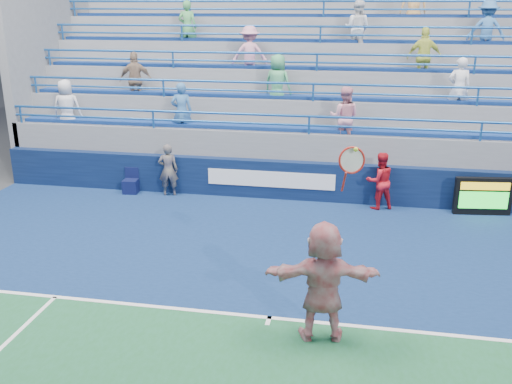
% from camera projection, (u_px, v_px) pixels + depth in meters
% --- Properties ---
extents(ground, '(120.00, 120.00, 0.00)m').
position_uv_depth(ground, '(269.00, 319.00, 10.06)').
color(ground, '#333538').
extents(sponsor_wall, '(18.00, 0.32, 1.10)m').
position_uv_depth(sponsor_wall, '(307.00, 181.00, 15.94)').
color(sponsor_wall, '#091534').
rests_on(sponsor_wall, ground).
extents(bleacher_stand, '(18.00, 5.60, 6.13)m').
position_uv_depth(bleacher_stand, '(319.00, 120.00, 19.15)').
color(bleacher_stand, slate).
rests_on(bleacher_stand, ground).
extents(serve_speed_board, '(1.48, 0.33, 1.02)m').
position_uv_depth(serve_speed_board, '(483.00, 196.00, 14.83)').
color(serve_speed_board, black).
rests_on(serve_speed_board, ground).
extents(judge_chair, '(0.45, 0.45, 0.74)m').
position_uv_depth(judge_chair, '(131.00, 185.00, 16.62)').
color(judge_chair, '#0B1139').
rests_on(judge_chair, ground).
extents(tennis_player, '(1.97, 0.89, 3.29)m').
position_uv_depth(tennis_player, '(323.00, 281.00, 9.18)').
color(tennis_player, silver).
rests_on(tennis_player, ground).
extents(line_judge, '(0.63, 0.49, 1.52)m').
position_uv_depth(line_judge, '(168.00, 170.00, 16.27)').
color(line_judge, '#15173C').
rests_on(line_judge, ground).
extents(ball_girl, '(0.92, 0.83, 1.56)m').
position_uv_depth(ball_girl, '(380.00, 181.00, 15.20)').
color(ball_girl, red).
rests_on(ball_girl, ground).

